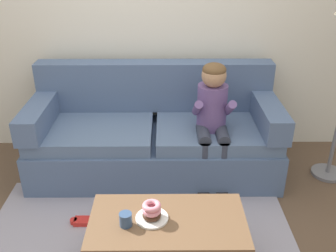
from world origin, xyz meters
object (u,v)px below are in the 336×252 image
object	(u,v)px
mug	(126,219)
couch	(155,136)
coffee_table	(168,225)
person_child	(213,114)
donut	(152,215)
toy_controller	(85,222)

from	to	relation	value
mug	couch	bearing A→B (deg)	83.64
couch	coffee_table	bearing A→B (deg)	-84.88
coffee_table	person_child	bearing A→B (deg)	69.53
couch	donut	world-z (taller)	couch
toy_controller	person_child	bearing A→B (deg)	27.59
person_child	mug	xyz separation A→B (m)	(-0.65, -1.11, -0.21)
coffee_table	person_child	world-z (taller)	person_child
mug	coffee_table	bearing A→B (deg)	11.10
coffee_table	toy_controller	bearing A→B (deg)	146.03
person_child	donut	size ratio (longest dim) A/B	9.18
couch	toy_controller	bearing A→B (deg)	-122.90
donut	mug	xyz separation A→B (m)	(-0.16, -0.06, 0.01)
coffee_table	mug	xyz separation A→B (m)	(-0.26, -0.05, 0.09)
person_child	coffee_table	bearing A→B (deg)	-110.47
couch	coffee_table	xyz separation A→B (m)	(0.11, -1.27, 0.02)
coffee_table	toy_controller	distance (m)	0.86
couch	coffee_table	size ratio (longest dim) A/B	2.24
donut	mug	world-z (taller)	mug
person_child	donut	world-z (taller)	person_child
couch	person_child	xyz separation A→B (m)	(0.51, -0.21, 0.32)
couch	donut	distance (m)	1.26
donut	toy_controller	bearing A→B (deg)	141.84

